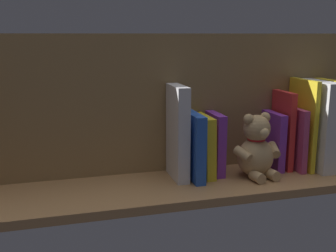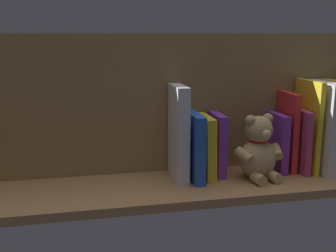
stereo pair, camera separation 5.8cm
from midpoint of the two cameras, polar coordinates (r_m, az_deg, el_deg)
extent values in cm
cube|color=#A87A4C|center=(106.32, 1.58, -8.55)|extent=(116.58, 25.58, 2.20)
cube|color=olive|center=(110.94, 0.38, 3.05)|extent=(116.58, 1.50, 37.64)
cube|color=yellow|center=(125.42, 23.30, 0.16)|extent=(2.44, 11.80, 24.88)
cube|color=silver|center=(121.32, 22.07, -0.13)|extent=(4.73, 15.48, 24.86)
cube|color=yellow|center=(120.07, 20.18, 0.00)|extent=(1.33, 13.33, 25.29)
cube|color=#B23F72|center=(119.87, 18.98, -1.85)|extent=(1.92, 12.87, 17.49)
cube|color=red|center=(119.05, 17.67, -0.75)|extent=(1.86, 10.44, 21.94)
cube|color=purple|center=(118.24, 16.37, -2.20)|extent=(2.19, 10.67, 16.12)
ellipsoid|color=tan|center=(111.48, 13.88, -4.47)|extent=(11.12, 10.24, 10.46)
sphere|color=tan|center=(109.46, 14.10, -0.50)|extent=(7.19, 7.19, 7.19)
sphere|color=tan|center=(110.42, 15.33, 0.98)|extent=(2.78, 2.78, 2.78)
sphere|color=tan|center=(107.41, 12.99, 0.79)|extent=(2.78, 2.78, 2.78)
sphere|color=#DBB77F|center=(107.15, 15.00, -1.13)|extent=(2.78, 2.78, 2.78)
cylinder|color=tan|center=(112.76, 16.40, -3.45)|extent=(3.44, 5.53, 3.87)
cylinder|color=tan|center=(107.28, 12.11, -4.03)|extent=(4.60, 5.68, 3.87)
cylinder|color=tan|center=(110.55, 16.08, -6.84)|extent=(3.32, 4.28, 2.78)
cylinder|color=tan|center=(107.94, 14.05, -7.20)|extent=(3.32, 4.28, 2.78)
torus|color=red|center=(110.13, 14.02, -1.95)|extent=(5.41, 5.41, 0.82)
cube|color=purple|center=(111.38, 8.38, -2.56)|extent=(2.44, 10.10, 16.72)
cube|color=yellow|center=(109.59, 6.81, -2.85)|extent=(2.99, 11.63, 16.49)
cube|color=blue|center=(107.33, 5.19, -2.82)|extent=(2.68, 13.88, 17.58)
cube|color=silver|center=(106.34, 3.06, -0.95)|extent=(3.20, 11.83, 24.71)
camera|label=1|loc=(0.03, -88.36, 0.37)|focal=43.59mm
camera|label=2|loc=(0.03, 91.64, -0.37)|focal=43.59mm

